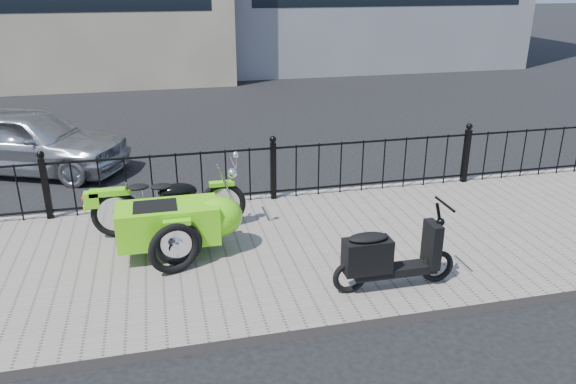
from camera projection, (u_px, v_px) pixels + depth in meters
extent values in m
plane|color=black|center=(292.00, 238.00, 8.24)|extent=(120.00, 120.00, 0.00)
cube|color=slate|center=(301.00, 249.00, 7.76)|extent=(30.00, 3.80, 0.12)
cube|color=gray|center=(272.00, 198.00, 9.52)|extent=(30.00, 0.10, 0.12)
cylinder|color=black|center=(273.00, 148.00, 9.06)|extent=(14.00, 0.04, 0.04)
cylinder|color=black|center=(273.00, 191.00, 9.33)|extent=(14.00, 0.04, 0.04)
cube|color=black|center=(46.00, 189.00, 8.44)|extent=(0.09, 0.09, 0.96)
sphere|color=black|center=(40.00, 154.00, 8.25)|extent=(0.11, 0.11, 0.11)
cube|color=black|center=(273.00, 171.00, 9.20)|extent=(0.09, 0.09, 0.96)
sphere|color=black|center=(273.00, 139.00, 9.00)|extent=(0.11, 0.11, 0.11)
cube|color=black|center=(466.00, 156.00, 9.96)|extent=(0.09, 0.09, 0.96)
sphere|color=black|center=(469.00, 126.00, 9.76)|extent=(0.11, 0.11, 0.11)
torus|color=black|center=(223.00, 205.00, 8.21)|extent=(0.69, 0.09, 0.69)
torus|color=black|center=(116.00, 214.00, 7.88)|extent=(0.69, 0.09, 0.69)
torus|color=black|center=(178.00, 244.00, 7.02)|extent=(0.60, 0.08, 0.60)
cube|color=gray|center=(170.00, 208.00, 8.04)|extent=(0.34, 0.22, 0.24)
cylinder|color=black|center=(171.00, 213.00, 8.06)|extent=(1.40, 0.04, 0.04)
ellipsoid|color=black|center=(178.00, 192.00, 7.98)|extent=(0.54, 0.29, 0.26)
cylinder|color=silver|center=(233.00, 164.00, 8.02)|extent=(0.03, 0.56, 0.03)
cylinder|color=silver|center=(226.00, 185.00, 8.11)|extent=(0.25, 0.04, 0.59)
sphere|color=silver|center=(232.00, 173.00, 8.07)|extent=(0.15, 0.15, 0.15)
cube|color=#69DE13|center=(222.00, 184.00, 8.09)|extent=(0.36, 0.12, 0.06)
cube|color=#69DE13|center=(110.00, 192.00, 7.75)|extent=(0.55, 0.16, 0.08)
ellipsoid|color=black|center=(161.00, 187.00, 7.89)|extent=(0.31, 0.22, 0.08)
ellipsoid|color=black|center=(138.00, 187.00, 7.82)|extent=(0.31, 0.22, 0.08)
sphere|color=red|center=(84.00, 198.00, 7.70)|extent=(0.07, 0.07, 0.07)
cube|color=yellow|center=(85.00, 208.00, 7.85)|extent=(0.02, 0.14, 0.10)
cube|color=#69DE13|center=(168.00, 223.00, 7.31)|extent=(1.30, 0.62, 0.50)
ellipsoid|color=#69DE13|center=(218.00, 216.00, 7.44)|extent=(0.65, 0.60, 0.54)
cube|color=black|center=(155.00, 208.00, 7.19)|extent=(0.55, 0.43, 0.06)
cube|color=#69DE13|center=(177.00, 223.00, 6.92)|extent=(0.34, 0.11, 0.06)
torus|color=black|center=(437.00, 266.00, 6.77)|extent=(0.42, 0.07, 0.42)
torus|color=black|center=(350.00, 277.00, 6.53)|extent=(0.42, 0.07, 0.42)
cube|color=black|center=(394.00, 270.00, 6.65)|extent=(1.01, 0.22, 0.10)
cube|color=black|center=(367.00, 256.00, 6.49)|extent=(0.56, 0.26, 0.41)
ellipsoid|color=black|center=(368.00, 238.00, 6.40)|extent=(0.47, 0.24, 0.09)
cube|color=black|center=(432.00, 245.00, 6.64)|extent=(0.12, 0.30, 0.56)
cylinder|color=black|center=(440.00, 221.00, 6.55)|extent=(0.16, 0.04, 0.45)
cylinder|color=black|center=(445.00, 204.00, 6.48)|extent=(0.03, 0.45, 0.03)
torus|color=black|center=(174.00, 249.00, 6.92)|extent=(0.66, 0.31, 0.67)
imported|color=#B0B3B7|center=(30.00, 140.00, 10.76)|extent=(4.02, 2.85, 1.27)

